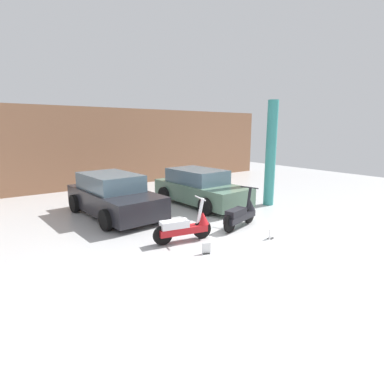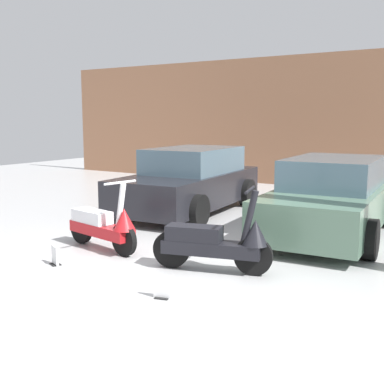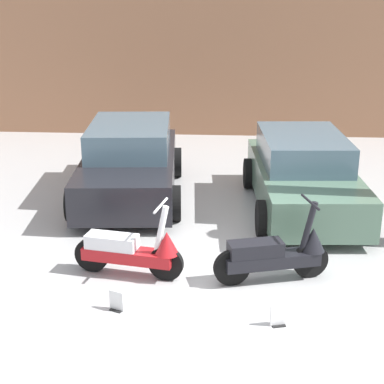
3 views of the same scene
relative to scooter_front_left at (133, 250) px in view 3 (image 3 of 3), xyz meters
name	(u,v)px [view 3 (image 3 of 3)]	position (x,y,z in m)	size (l,w,h in m)	color
ground_plane	(216,293)	(1.15, -0.42, -0.39)	(28.00, 28.00, 0.00)	#B2B2B2
wall_back	(226,64)	(1.15, 8.33, 1.51)	(19.60, 0.12, 3.79)	#9E6B4C
scooter_front_left	(133,250)	(0.00, 0.00, 0.00)	(1.55, 0.63, 1.09)	black
scooter_front_right	(277,253)	(1.95, 0.00, 0.01)	(1.57, 0.73, 1.12)	black
car_rear_left	(130,162)	(-0.59, 3.33, 0.26)	(2.17, 4.11, 1.35)	black
car_rear_center	(303,174)	(2.59, 2.84, 0.24)	(2.06, 3.96, 1.31)	#51705B
placard_near_left_scooter	(117,302)	(-0.06, -0.92, -0.27)	(0.20, 0.17, 0.26)	black
placard_near_right_scooter	(278,317)	(1.90, -1.14, -0.27)	(0.20, 0.16, 0.26)	black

